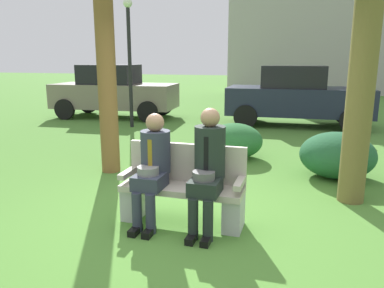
{
  "coord_description": "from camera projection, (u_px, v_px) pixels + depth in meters",
  "views": [
    {
      "loc": [
        1.35,
        -3.81,
        1.86
      ],
      "look_at": [
        0.09,
        0.46,
        0.85
      ],
      "focal_mm": 35.2,
      "sensor_mm": 36.0,
      "label": 1
    }
  ],
  "objects": [
    {
      "name": "ground_plane",
      "position": [
        174.0,
        223.0,
        4.35
      ],
      "size": [
        80.0,
        80.0,
        0.0
      ],
      "primitive_type": "plane",
      "color": "#4A8030"
    },
    {
      "name": "park_bench",
      "position": [
        183.0,
        189.0,
        4.34
      ],
      "size": [
        1.4,
        0.44,
        0.9
      ],
      "color": "#B7AD9E",
      "rests_on": "ground"
    },
    {
      "name": "seated_man_left",
      "position": [
        153.0,
        164.0,
        4.24
      ],
      "size": [
        0.34,
        0.72,
        1.26
      ],
      "color": "#2D3342",
      "rests_on": "ground"
    },
    {
      "name": "seated_man_right",
      "position": [
        208.0,
        164.0,
        4.06
      ],
      "size": [
        0.34,
        0.72,
        1.35
      ],
      "color": "#1E2823",
      "rests_on": "ground"
    },
    {
      "name": "shrub_near_bench",
      "position": [
        234.0,
        141.0,
        7.18
      ],
      "size": [
        1.07,
        0.98,
        0.67
      ],
      "primitive_type": "ellipsoid",
      "color": "#276630",
      "rests_on": "ground"
    },
    {
      "name": "shrub_mid_lawn",
      "position": [
        337.0,
        155.0,
        5.97
      ],
      "size": [
        1.17,
        1.07,
        0.73
      ],
      "primitive_type": "ellipsoid",
      "color": "#215632",
      "rests_on": "ground"
    },
    {
      "name": "parked_car_near",
      "position": [
        114.0,
        91.0,
        12.11
      ],
      "size": [
        4.01,
        1.95,
        1.68
      ],
      "color": "slate",
      "rests_on": "ground"
    },
    {
      "name": "parked_car_far",
      "position": [
        297.0,
        96.0,
        10.56
      ],
      "size": [
        3.95,
        1.81,
        1.68
      ],
      "color": "#1E2338",
      "rests_on": "ground"
    },
    {
      "name": "street_lamp",
      "position": [
        129.0,
        50.0,
        10.06
      ],
      "size": [
        0.24,
        0.24,
        3.4
      ],
      "color": "black",
      "rests_on": "ground"
    }
  ]
}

